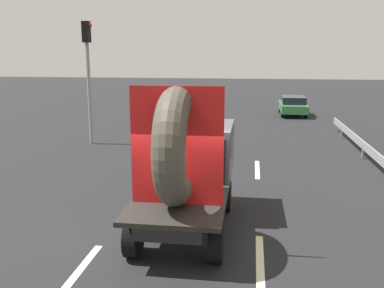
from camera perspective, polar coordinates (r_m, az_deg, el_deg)
ground_plane at (r=9.87m, az=-2.16°, el=-12.70°), size 120.00×120.00×0.00m
flatbed_truck at (r=10.29m, az=-0.54°, el=-1.80°), size 2.02×4.81×3.48m
distant_sedan at (r=26.84m, az=-2.71°, el=4.68°), size 1.66×3.88×1.26m
traffic_light at (r=19.93m, az=-13.57°, el=10.14°), size 0.42×0.36×5.44m
guardrail at (r=16.18m, az=23.45°, el=-1.79°), size 0.10×16.93×0.71m
lane_dash_left_near at (r=8.91m, az=-14.74°, el=-15.95°), size 0.16×2.24×0.01m
lane_dash_left_far at (r=16.10m, az=-3.80°, el=-2.80°), size 0.16×2.09×0.01m
lane_dash_right_near at (r=9.07m, az=8.98°, el=-15.16°), size 0.16×2.52×0.01m
lane_dash_right_far at (r=15.67m, az=8.62°, el=-3.33°), size 0.16×2.44×0.01m
oncoming_car at (r=29.49m, az=13.18°, el=5.04°), size 1.65×3.86×1.26m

